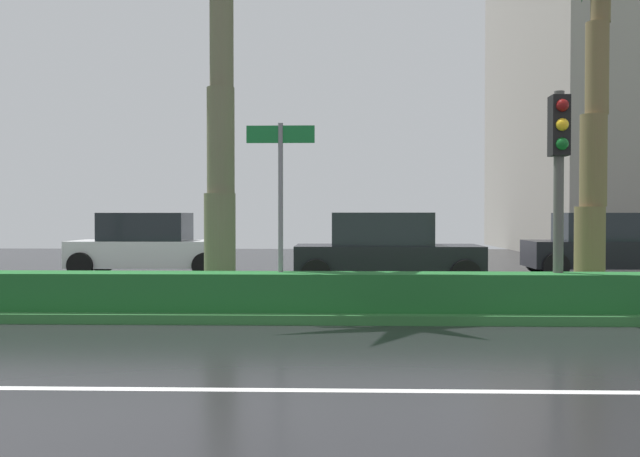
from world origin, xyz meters
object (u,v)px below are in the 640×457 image
object	(u,v)px
traffic_signal_median_right	(559,159)
street_name_sign	(281,190)
car_in_traffic_third	(386,251)
car_in_traffic_fourth	(606,246)
car_in_traffic_second	(150,245)

from	to	relation	value
traffic_signal_median_right	street_name_sign	xyz separation A→B (m)	(-4.44, 0.03, -0.47)
car_in_traffic_third	car_in_traffic_fourth	xyz separation A→B (m)	(6.16, 2.96, 0.00)
street_name_sign	car_in_traffic_second	bearing A→B (deg)	118.11
car_in_traffic_fourth	traffic_signal_median_right	bearing A→B (deg)	-114.44
street_name_sign	car_in_traffic_third	world-z (taller)	street_name_sign
street_name_sign	car_in_traffic_third	bearing A→B (deg)	68.91
street_name_sign	car_in_traffic_fourth	bearing A→B (deg)	45.07
street_name_sign	car_in_traffic_third	distance (m)	5.76
traffic_signal_median_right	car_in_traffic_fourth	size ratio (longest dim) A/B	0.81
car_in_traffic_third	car_in_traffic_second	bearing A→B (deg)	156.29
street_name_sign	car_in_traffic_third	xyz separation A→B (m)	(2.02, 5.24, -1.25)
traffic_signal_median_right	car_in_traffic_third	size ratio (longest dim) A/B	0.81
car_in_traffic_second	traffic_signal_median_right	bearing A→B (deg)	-42.68
traffic_signal_median_right	car_in_traffic_fourth	xyz separation A→B (m)	(3.74, 8.23, -1.73)
car_in_traffic_third	car_in_traffic_fourth	size ratio (longest dim) A/B	1.00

